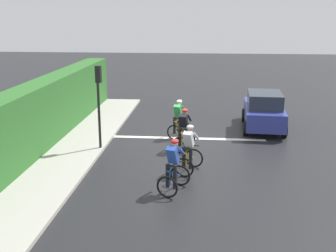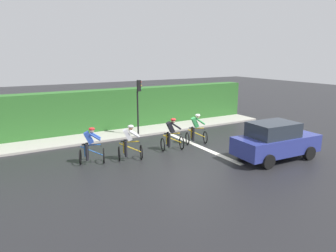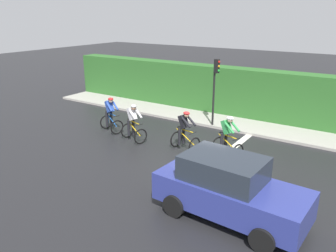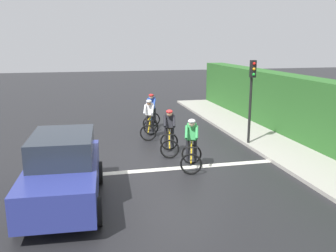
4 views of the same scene
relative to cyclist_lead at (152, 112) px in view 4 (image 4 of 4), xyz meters
name	(u,v)px [view 4 (image 4 of 4)]	position (x,y,z in m)	size (l,w,h in m)	color
ground_plane	(178,162)	(-0.05, -5.16, -0.80)	(80.00, 80.00, 0.00)	black
sidewalk_kerb	(270,138)	(4.45, -3.16, -0.74)	(2.80, 20.37, 0.12)	#ADA89E
stone_wall_low	(289,133)	(5.35, -3.16, -0.54)	(0.44, 20.37, 0.51)	tan
hedge_wall	(298,108)	(5.65, -3.16, 0.51)	(1.10, 20.37, 2.62)	#2D6628
road_marking_stop_line	(182,168)	(-0.05, -5.72, -0.79)	(7.00, 0.30, 0.01)	silver
cyclist_lead	(152,112)	(0.00, 0.00, 0.00)	(0.99, 1.24, 1.66)	black
cyclist_second	(149,119)	(-0.40, -1.67, 0.00)	(0.97, 1.23, 1.66)	black
cyclist_mid	(169,133)	(-0.11, -4.11, 0.00)	(0.89, 1.20, 1.66)	black
cyclist_fourth	(191,145)	(0.22, -5.84, 0.00)	(0.97, 1.23, 1.66)	black
car_navy	(63,170)	(-3.65, -7.60, 0.08)	(2.06, 4.19, 1.76)	navy
traffic_light_near_crossing	(251,90)	(3.18, -3.83, 1.43)	(0.22, 0.31, 3.34)	black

